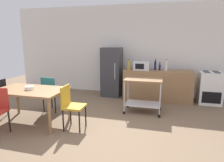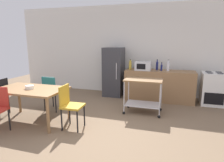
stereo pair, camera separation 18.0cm
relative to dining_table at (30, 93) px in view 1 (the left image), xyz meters
name	(u,v)px [view 1 (the left image)]	position (x,y,z in m)	size (l,w,h in m)	color
ground_plane	(103,134)	(1.67, -0.14, -0.67)	(12.00, 12.00, 0.00)	brown
back_wall	(132,50)	(1.67, 3.06, 0.78)	(8.40, 0.12, 2.90)	silver
kitchen_counter	(157,85)	(2.57, 2.46, -0.22)	(2.00, 0.64, 0.90)	olive
dining_table	(30,93)	(0.00, 0.00, 0.00)	(1.50, 0.90, 0.75)	olive
chair_mustard	(71,104)	(0.97, -0.04, -0.15)	(0.41, 0.41, 0.89)	gold
chair_teal	(51,91)	(0.03, 0.73, -0.15)	(0.42, 0.42, 0.89)	#1E666B
stove_oven	(210,88)	(4.02, 2.48, -0.22)	(0.60, 0.61, 0.92)	white
refrigerator	(112,72)	(1.12, 2.56, 0.10)	(0.60, 0.63, 1.55)	#333338
kitchen_cart	(143,90)	(2.26, 1.26, -0.10)	(0.91, 0.57, 0.85)	brown
bottle_soda	(129,65)	(1.70, 2.36, 0.36)	(0.08, 0.08, 0.31)	gold
microwave	(142,66)	(2.09, 2.37, 0.36)	(0.46, 0.35, 0.26)	silver
bottle_soy_sauce	(155,65)	(2.47, 2.52, 0.36)	(0.07, 0.07, 0.32)	navy
bottle_sparkling_water	(160,67)	(2.61, 2.45, 0.33)	(0.06, 0.06, 0.24)	navy
bottle_hot_sauce	(166,66)	(2.79, 2.45, 0.37)	(0.08, 0.08, 0.33)	silver
fruit_bowl	(29,88)	(0.01, -0.02, 0.12)	(0.18, 0.18, 0.07)	white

